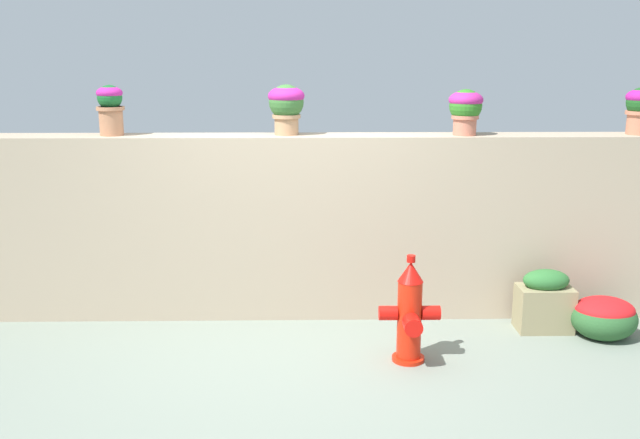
{
  "coord_description": "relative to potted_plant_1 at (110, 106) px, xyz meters",
  "views": [
    {
      "loc": [
        0.18,
        -4.88,
        2.27
      ],
      "look_at": [
        0.28,
        0.95,
        0.9
      ],
      "focal_mm": 40.14,
      "sensor_mm": 36.0,
      "label": 1
    }
  ],
  "objects": [
    {
      "name": "planter_box",
      "position": [
        3.6,
        -0.45,
        -1.58
      ],
      "size": [
        0.45,
        0.28,
        0.52
      ],
      "color": "#90845E",
      "rests_on": "ground"
    },
    {
      "name": "flower_bush_left",
      "position": [
        4.04,
        -0.61,
        -1.65
      ],
      "size": [
        0.53,
        0.48,
        0.35
      ],
      "color": "#2B5A2C",
      "rests_on": "ground"
    },
    {
      "name": "ground_plane",
      "position": [
        1.46,
        -1.15,
        -1.83
      ],
      "size": [
        24.0,
        24.0,
        0.0
      ],
      "primitive_type": "plane",
      "color": "gray"
    },
    {
      "name": "potted_plant_3",
      "position": [
        2.96,
        -0.04,
        -0.01
      ],
      "size": [
        0.29,
        0.29,
        0.38
      ],
      "color": "#C06D56",
      "rests_on": "stone_wall"
    },
    {
      "name": "potted_plant_2",
      "position": [
        1.47,
        0.02,
        0.01
      ],
      "size": [
        0.31,
        0.31,
        0.42
      ],
      "color": "tan",
      "rests_on": "stone_wall"
    },
    {
      "name": "stone_wall",
      "position": [
        1.46,
        -0.0,
        -1.03
      ],
      "size": [
        6.74,
        0.4,
        1.58
      ],
      "primitive_type": "cube",
      "color": "tan",
      "rests_on": "ground"
    },
    {
      "name": "fire_hydrant",
      "position": [
        2.39,
        -1.05,
        -1.46
      ],
      "size": [
        0.45,
        0.36,
        0.82
      ],
      "color": "red",
      "rests_on": "ground"
    },
    {
      "name": "potted_plant_1",
      "position": [
        0.0,
        0.0,
        0.0
      ],
      "size": [
        0.23,
        0.23,
        0.42
      ],
      "color": "#B27552",
      "rests_on": "stone_wall"
    }
  ]
}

